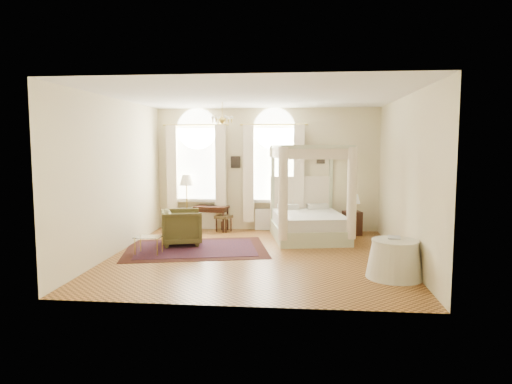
% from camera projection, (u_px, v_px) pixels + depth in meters
% --- Properties ---
extents(ground, '(6.00, 6.00, 0.00)m').
position_uv_depth(ground, '(256.00, 256.00, 9.56)').
color(ground, '#A96C31').
rests_on(ground, ground).
extents(room_walls, '(6.00, 6.00, 6.00)m').
position_uv_depth(room_walls, '(256.00, 162.00, 9.35)').
color(room_walls, beige).
rests_on(room_walls, ground).
extents(window_left, '(1.62, 0.27, 3.29)m').
position_uv_depth(window_left, '(197.00, 175.00, 12.43)').
color(window_left, white).
rests_on(window_left, room_walls).
extents(window_right, '(1.62, 0.27, 3.29)m').
position_uv_depth(window_right, '(274.00, 176.00, 12.23)').
color(window_right, white).
rests_on(window_right, room_walls).
extents(chandelier, '(0.51, 0.45, 0.50)m').
position_uv_depth(chandelier, '(222.00, 119.00, 10.53)').
color(chandelier, gold).
rests_on(chandelier, room_walls).
extents(wall_pictures, '(2.54, 0.03, 0.39)m').
position_uv_depth(wall_pictures, '(270.00, 161.00, 12.29)').
color(wall_pictures, black).
rests_on(wall_pictures, room_walls).
extents(canopy_bed, '(2.09, 2.41, 2.31)m').
position_uv_depth(canopy_bed, '(309.00, 218.00, 11.22)').
color(canopy_bed, beige).
rests_on(canopy_bed, ground).
extents(nightstand, '(0.51, 0.48, 0.61)m').
position_uv_depth(nightstand, '(352.00, 223.00, 11.78)').
color(nightstand, black).
rests_on(nightstand, ground).
extents(nightstand_lamp, '(0.30, 0.30, 0.43)m').
position_uv_depth(nightstand_lamp, '(354.00, 200.00, 11.78)').
color(nightstand_lamp, gold).
rests_on(nightstand_lamp, nightstand).
extents(writing_desk, '(0.96, 0.61, 0.67)m').
position_uv_depth(writing_desk, '(212.00, 210.00, 12.32)').
color(writing_desk, black).
rests_on(writing_desk, ground).
extents(laptop, '(0.31, 0.21, 0.02)m').
position_uv_depth(laptop, '(212.00, 205.00, 12.37)').
color(laptop, black).
rests_on(laptop, writing_desk).
extents(stool, '(0.49, 0.49, 0.44)m').
position_uv_depth(stool, '(224.00, 218.00, 12.20)').
color(stool, '#44361D').
rests_on(stool, ground).
extents(armchair, '(1.13, 1.12, 0.83)m').
position_uv_depth(armchair, '(182.00, 227.00, 10.59)').
color(armchair, '#453F1D').
rests_on(armchair, ground).
extents(coffee_table, '(0.57, 0.40, 0.38)m').
position_uv_depth(coffee_table, '(149.00, 238.00, 9.70)').
color(coffee_table, white).
rests_on(coffee_table, ground).
extents(floor_lamp, '(0.39, 0.39, 1.51)m').
position_uv_depth(floor_lamp, '(187.00, 183.00, 12.31)').
color(floor_lamp, gold).
rests_on(floor_lamp, ground).
extents(oriental_rug, '(3.50, 2.85, 0.01)m').
position_uv_depth(oriental_rug, '(196.00, 249.00, 10.19)').
color(oriental_rug, '#3D160E').
rests_on(oriental_rug, ground).
extents(side_table, '(0.98, 0.98, 0.67)m').
position_uv_depth(side_table, '(395.00, 259.00, 7.98)').
color(side_table, beige).
rests_on(side_table, ground).
extents(book, '(0.27, 0.33, 0.03)m').
position_uv_depth(book, '(388.00, 237.00, 8.11)').
color(book, black).
rests_on(book, side_table).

